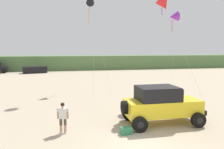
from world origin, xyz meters
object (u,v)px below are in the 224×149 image
Objects in this scene: distant_sedan at (35,70)px; person_watching at (63,116)px; jeep at (161,104)px; cooler_box at (126,131)px; kite_purple_stunt at (164,5)px; kite_white_parafoil at (90,4)px; kite_green_box at (174,17)px.

person_watching is at bearing -93.32° from distant_sedan.
jeep is 8.68× the size of cooler_box.
cooler_box is 0.06× the size of kite_purple_stunt.
distant_sedan is (-11.07, 31.27, -0.60)m from jeep.
jeep is 9.40m from kite_purple_stunt.
distant_sedan is at bearing 96.80° from cooler_box.
jeep is at bearing -78.26° from kite_white_parafoil.
jeep is at bearing 17.93° from cooler_box.
kite_purple_stunt is (13.70, -25.45, 7.50)m from distant_sedan.
distant_sedan is 0.43× the size of kite_white_parafoil.
kite_purple_stunt is at bearing 65.68° from jeep.
kite_green_box reaches higher than distant_sedan.
kite_purple_stunt is (5.11, 7.02, 7.91)m from cooler_box.
kite_white_parafoil is 1.13× the size of kite_purple_stunt.
jeep is 5.73m from person_watching.
distant_sedan is 21.85m from kite_white_parafoil.
kite_purple_stunt is at bearing 36.81° from person_watching.
kite_white_parafoil is (-2.71, 13.05, 8.08)m from jeep.
kite_purple_stunt is (8.33, 6.24, 7.17)m from person_watching.
kite_white_parafoil reaches higher than kite_purple_stunt.
jeep is at bearing 4.21° from person_watching.
kite_green_box reaches higher than jeep.
jeep is 2.91× the size of person_watching.
kite_purple_stunt reaches higher than distant_sedan.
cooler_box is 0.07× the size of kite_green_box.
kite_white_parafoil reaches higher than kite_green_box.
person_watching is 16.81m from kite_green_box.
person_watching is 3.40m from cooler_box.
kite_green_box is at bearing 60.55° from jeep.
kite_purple_stunt reaches higher than jeep.
jeep is at bearing -114.32° from kite_purple_stunt.
kite_white_parafoil reaches higher than person_watching.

